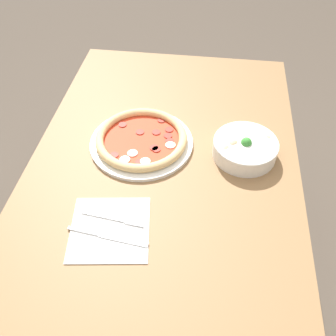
% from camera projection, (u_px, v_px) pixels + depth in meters
% --- Properties ---
extents(ground_plane, '(8.00, 8.00, 0.00)m').
position_uv_depth(ground_plane, '(165.00, 283.00, 1.65)').
color(ground_plane, '#4C4238').
extents(dining_table, '(1.28, 0.80, 0.75)m').
position_uv_depth(dining_table, '(163.00, 189.00, 1.19)').
color(dining_table, olive).
rests_on(dining_table, ground_plane).
extents(pizza, '(0.32, 0.32, 0.04)m').
position_uv_depth(pizza, '(142.00, 140.00, 1.16)').
color(pizza, white).
rests_on(pizza, dining_table).
extents(bowl, '(0.19, 0.19, 0.07)m').
position_uv_depth(bowl, '(245.00, 147.00, 1.12)').
color(bowl, white).
rests_on(bowl, dining_table).
extents(napkin, '(0.23, 0.23, 0.00)m').
position_uv_depth(napkin, '(110.00, 229.00, 0.95)').
color(napkin, white).
rests_on(napkin, dining_table).
extents(fork, '(0.03, 0.17, 0.00)m').
position_uv_depth(fork, '(112.00, 218.00, 0.97)').
color(fork, silver).
rests_on(fork, napkin).
extents(knife, '(0.04, 0.21, 0.01)m').
position_uv_depth(knife, '(104.00, 236.00, 0.94)').
color(knife, silver).
rests_on(knife, napkin).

